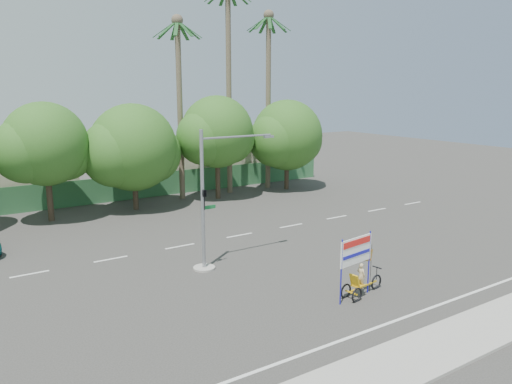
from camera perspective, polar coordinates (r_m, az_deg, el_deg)
ground at (r=23.60m, az=4.11°, el=-10.45°), size 120.00×120.00×0.00m
sidewalk_near at (r=18.76m, az=18.71°, el=-17.09°), size 50.00×2.40×0.12m
fence at (r=41.81m, az=-13.93°, el=0.55°), size 38.00×0.08×2.00m
building_right at (r=48.81m, az=-6.85°, el=3.35°), size 14.00×8.00×3.60m
tree_left at (r=36.10m, az=-23.01°, el=4.73°), size 6.66×5.60×8.07m
tree_center at (r=37.67m, az=-13.93°, el=4.68°), size 7.62×6.40×7.85m
tree_right at (r=40.41m, az=-4.53°, el=6.55°), size 6.90×5.80×8.36m
tree_far_right at (r=44.22m, az=3.52°, el=6.25°), size 7.38×6.20×7.94m
palm_tall at (r=42.57m, az=-3.15°, el=13.88°), size 3.73×3.79×17.45m
palm_mid at (r=44.68m, az=1.42°, el=12.43°), size 3.73×3.79×15.45m
palm_short at (r=40.48m, az=-8.76°, el=11.60°), size 3.73×3.79×14.45m
traffic_signal at (r=24.78m, az=-5.45°, el=-2.28°), size 4.72×1.10×7.00m
trike_billboard at (r=22.26m, az=11.71°, el=-8.87°), size 2.92×0.87×2.89m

